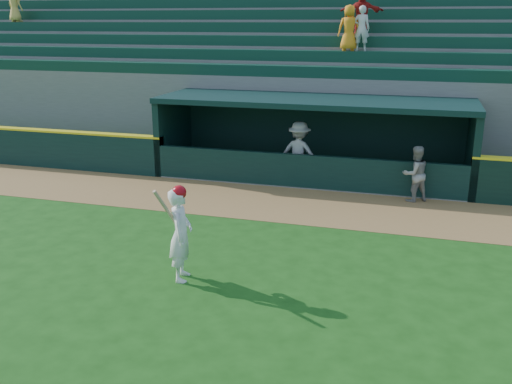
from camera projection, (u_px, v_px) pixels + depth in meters
ground at (232, 282)px, 10.62m from camera, size 120.00×120.00×0.00m
warning_track at (291, 204)px, 15.12m from camera, size 40.00×3.00×0.01m
dugout_player_front at (415, 174)px, 15.21m from camera, size 0.93×0.88×1.51m
dugout_player_inside at (299, 153)px, 16.89m from camera, size 1.27×0.83×1.85m
dugout at (315, 133)px, 17.58m from camera, size 9.40×2.80×2.46m
stands at (339, 84)px, 21.46m from camera, size 34.50×6.25×7.48m
batter_at_plate at (181, 233)px, 10.52m from camera, size 0.60×0.82×1.85m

